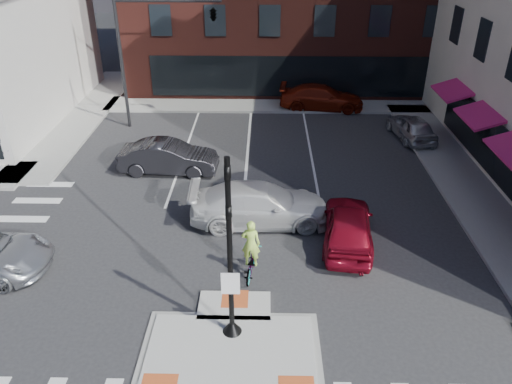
{
  "coord_description": "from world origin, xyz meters",
  "views": [
    {
      "loc": [
        0.97,
        -11.11,
        11.43
      ],
      "look_at": [
        0.63,
        6.0,
        2.0
      ],
      "focal_mm": 35.0,
      "sensor_mm": 36.0,
      "label": 1
    }
  ],
  "objects_px": {
    "red_sedan": "(348,226)",
    "cyclist": "(251,257)",
    "bg_car_dark": "(168,157)",
    "pedestrian_a": "(2,152)",
    "bg_car_silver": "(411,127)",
    "white_pickup": "(260,204)",
    "bg_car_red": "(321,97)"
  },
  "relations": [
    {
      "from": "white_pickup",
      "to": "bg_car_silver",
      "type": "distance_m",
      "value": 12.79
    },
    {
      "from": "bg_car_dark",
      "to": "pedestrian_a",
      "type": "bearing_deg",
      "value": 90.92
    },
    {
      "from": "bg_car_dark",
      "to": "pedestrian_a",
      "type": "xyz_separation_m",
      "value": [
        -8.63,
        0.3,
        0.1
      ]
    },
    {
      "from": "pedestrian_a",
      "to": "cyclist",
      "type": "bearing_deg",
      "value": -37.5
    },
    {
      "from": "bg_car_silver",
      "to": "pedestrian_a",
      "type": "bearing_deg",
      "value": 1.81
    },
    {
      "from": "red_sedan",
      "to": "cyclist",
      "type": "xyz_separation_m",
      "value": [
        -3.77,
        -2.1,
        -0.04
      ]
    },
    {
      "from": "bg_car_red",
      "to": "pedestrian_a",
      "type": "xyz_separation_m",
      "value": [
        -17.29,
        -9.5,
        0.1
      ]
    },
    {
      "from": "pedestrian_a",
      "to": "bg_car_silver",
      "type": "bearing_deg",
      "value": 7.09
    },
    {
      "from": "red_sedan",
      "to": "white_pickup",
      "type": "distance_m",
      "value": 3.79
    },
    {
      "from": "red_sedan",
      "to": "bg_car_silver",
      "type": "bearing_deg",
      "value": -108.74
    },
    {
      "from": "white_pickup",
      "to": "cyclist",
      "type": "distance_m",
      "value": 3.62
    },
    {
      "from": "cyclist",
      "to": "bg_car_red",
      "type": "bearing_deg",
      "value": -95.58
    },
    {
      "from": "bg_car_red",
      "to": "cyclist",
      "type": "height_order",
      "value": "cyclist"
    },
    {
      "from": "red_sedan",
      "to": "bg_car_dark",
      "type": "xyz_separation_m",
      "value": [
        -8.18,
        6.2,
        0.01
      ]
    },
    {
      "from": "bg_car_silver",
      "to": "cyclist",
      "type": "height_order",
      "value": "cyclist"
    },
    {
      "from": "white_pickup",
      "to": "bg_car_dark",
      "type": "xyz_separation_m",
      "value": [
        -4.7,
        4.7,
        -0.04
      ]
    },
    {
      "from": "bg_car_dark",
      "to": "cyclist",
      "type": "xyz_separation_m",
      "value": [
        4.41,
        -8.3,
        -0.04
      ]
    },
    {
      "from": "bg_car_dark",
      "to": "bg_car_silver",
      "type": "distance_m",
      "value": 14.2
    },
    {
      "from": "red_sedan",
      "to": "bg_car_dark",
      "type": "relative_size",
      "value": 0.96
    },
    {
      "from": "bg_car_silver",
      "to": "bg_car_red",
      "type": "distance_m",
      "value": 7.01
    },
    {
      "from": "bg_car_dark",
      "to": "cyclist",
      "type": "relative_size",
      "value": 2.16
    },
    {
      "from": "bg_car_dark",
      "to": "bg_car_red",
      "type": "xyz_separation_m",
      "value": [
        8.65,
        9.8,
        -0.0
      ]
    },
    {
      "from": "bg_car_dark",
      "to": "red_sedan",
      "type": "bearing_deg",
      "value": -124.24
    },
    {
      "from": "bg_car_red",
      "to": "bg_car_silver",
      "type": "bearing_deg",
      "value": -132.19
    },
    {
      "from": "cyclist",
      "to": "pedestrian_a",
      "type": "bearing_deg",
      "value": -25.79
    },
    {
      "from": "pedestrian_a",
      "to": "bg_car_dark",
      "type": "bearing_deg",
      "value": -6.09
    },
    {
      "from": "cyclist",
      "to": "pedestrian_a",
      "type": "xyz_separation_m",
      "value": [
        -13.05,
        8.6,
        0.15
      ]
    },
    {
      "from": "white_pickup",
      "to": "cyclist",
      "type": "relative_size",
      "value": 2.59
    },
    {
      "from": "bg_car_dark",
      "to": "bg_car_red",
      "type": "distance_m",
      "value": 13.07
    },
    {
      "from": "bg_car_dark",
      "to": "cyclist",
      "type": "distance_m",
      "value": 9.4
    },
    {
      "from": "white_pickup",
      "to": "bg_car_red",
      "type": "distance_m",
      "value": 15.03
    },
    {
      "from": "white_pickup",
      "to": "bg_car_dark",
      "type": "distance_m",
      "value": 6.65
    }
  ]
}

